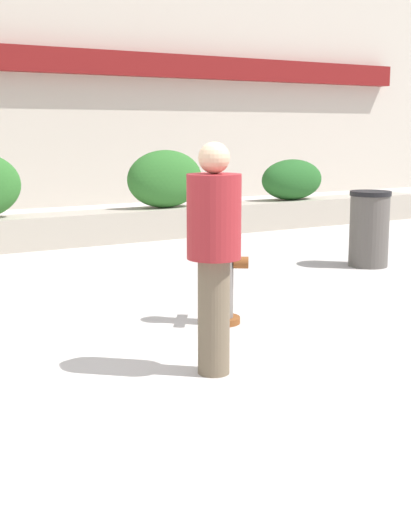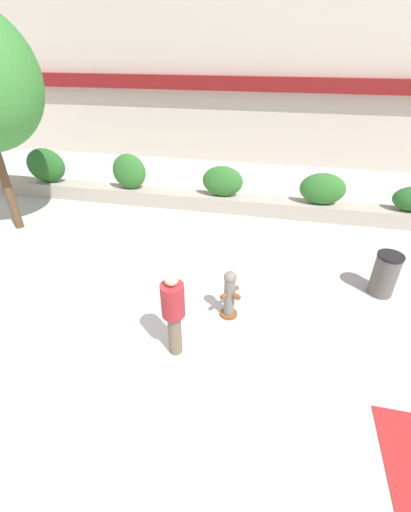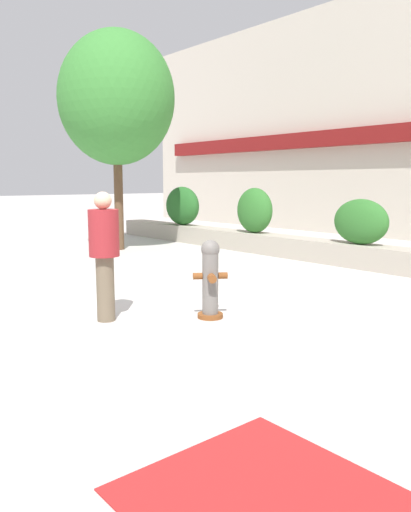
{
  "view_description": "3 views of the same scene",
  "coord_description": "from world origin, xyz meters",
  "views": [
    {
      "loc": [
        -2.19,
        -4.77,
        1.82
      ],
      "look_at": [
        1.27,
        1.13,
        0.6
      ],
      "focal_mm": 50.0,
      "sensor_mm": 36.0,
      "label": 1
    },
    {
      "loc": [
        1.93,
        -4.56,
        4.81
      ],
      "look_at": [
        0.56,
        1.81,
        0.74
      ],
      "focal_mm": 24.0,
      "sensor_mm": 36.0,
      "label": 2
    },
    {
      "loc": [
        6.34,
        -3.53,
        1.86
      ],
      "look_at": [
        1.01,
        0.94,
        0.82
      ],
      "focal_mm": 35.0,
      "sensor_mm": 36.0,
      "label": 3
    }
  ],
  "objects": [
    {
      "name": "trash_bin",
      "position": [
        4.48,
        2.25,
        0.51
      ],
      "size": [
        0.55,
        0.55,
        1.01
      ],
      "color": "#56514C",
      "rests_on": "ground"
    },
    {
      "name": "hedge_bush_3",
      "position": [
        3.35,
        6.0,
        0.99
      ],
      "size": [
        1.38,
        0.67,
        0.98
      ],
      "primitive_type": "ellipsoid",
      "color": "#2D6B28",
      "rests_on": "planter_wall_low"
    },
    {
      "name": "building_facade",
      "position": [
        0.0,
        11.98,
        3.99
      ],
      "size": [
        30.0,
        1.36,
        8.0
      ],
      "color": "beige",
      "rests_on": "ground"
    },
    {
      "name": "pedestrian",
      "position": [
        0.47,
        -0.36,
        0.99
      ],
      "size": [
        0.5,
        0.5,
        1.73
      ],
      "color": "brown",
      "rests_on": "ground"
    },
    {
      "name": "hedge_bush_0",
      "position": [
        -6.17,
        6.0,
        1.1
      ],
      "size": [
        1.45,
        0.7,
        1.2
      ],
      "primitive_type": "ellipsoid",
      "color": "#235B23",
      "rests_on": "planter_wall_low"
    },
    {
      "name": "hedge_bush_2",
      "position": [
        0.22,
        6.0,
        0.99
      ],
      "size": [
        1.32,
        0.57,
        0.99
      ],
      "primitive_type": "ellipsoid",
      "color": "#2D6B28",
      "rests_on": "planter_wall_low"
    },
    {
      "name": "hedge_bush_1",
      "position": [
        -3.0,
        6.0,
        1.1
      ],
      "size": [
        1.16,
        0.64,
        1.19
      ],
      "primitive_type": "ellipsoid",
      "color": "#2D6B28",
      "rests_on": "planter_wall_low"
    },
    {
      "name": "fire_hydrant",
      "position": [
        1.27,
        0.81,
        0.55
      ],
      "size": [
        0.49,
        0.49,
        1.08
      ],
      "color": "brown",
      "rests_on": "ground"
    },
    {
      "name": "ground_plane",
      "position": [
        0.0,
        0.0,
        0.0
      ],
      "size": [
        120.0,
        120.0,
        0.0
      ],
      "primitive_type": "plane",
      "color": "#BCB7B2"
    },
    {
      "name": "planter_wall_low",
      "position": [
        0.0,
        6.0,
        0.25
      ],
      "size": [
        18.0,
        0.7,
        0.5
      ],
      "primitive_type": "cube",
      "color": "#ADA393",
      "rests_on": "ground"
    }
  ]
}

